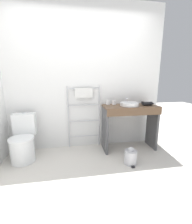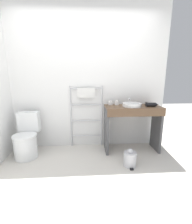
{
  "view_description": "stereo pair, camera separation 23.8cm",
  "coord_description": "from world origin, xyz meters",
  "px_view_note": "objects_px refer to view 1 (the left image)",
  "views": [
    {
      "loc": [
        -0.25,
        -1.44,
        1.33
      ],
      "look_at": [
        0.14,
        0.85,
        0.8
      ],
      "focal_mm": 24.0,
      "sensor_mm": 36.0,
      "label": 1
    },
    {
      "loc": [
        -0.01,
        -1.47,
        1.33
      ],
      "look_at": [
        0.14,
        0.85,
        0.8
      ],
      "focal_mm": 24.0,
      "sensor_mm": 36.0,
      "label": 2
    }
  ],
  "objects_px": {
    "hair_dryer": "(148,104)",
    "toilet": "(23,142)",
    "sink_basin": "(129,104)",
    "trash_bin": "(131,157)",
    "cup_near_edge": "(114,102)",
    "towel_radiator": "(84,105)",
    "cup_near_wall": "(108,102)"
  },
  "relations": [
    {
      "from": "toilet",
      "to": "hair_dryer",
      "type": "distance_m",
      "value": 2.24
    },
    {
      "from": "cup_near_edge",
      "to": "hair_dryer",
      "type": "xyz_separation_m",
      "value": [
        0.57,
        -0.2,
        -0.01
      ]
    },
    {
      "from": "toilet",
      "to": "cup_near_wall",
      "type": "xyz_separation_m",
      "value": [
        1.48,
        0.24,
        0.58
      ]
    },
    {
      "from": "cup_near_wall",
      "to": "toilet",
      "type": "bearing_deg",
      "value": -170.64
    },
    {
      "from": "toilet",
      "to": "cup_near_edge",
      "type": "distance_m",
      "value": 1.71
    },
    {
      "from": "trash_bin",
      "to": "toilet",
      "type": "bearing_deg",
      "value": 165.59
    },
    {
      "from": "sink_basin",
      "to": "hair_dryer",
      "type": "height_order",
      "value": "hair_dryer"
    },
    {
      "from": "cup_near_wall",
      "to": "hair_dryer",
      "type": "height_order",
      "value": "cup_near_wall"
    },
    {
      "from": "towel_radiator",
      "to": "cup_near_wall",
      "type": "bearing_deg",
      "value": -7.81
    },
    {
      "from": "cup_near_edge",
      "to": "hair_dryer",
      "type": "bearing_deg",
      "value": -19.0
    },
    {
      "from": "toilet",
      "to": "towel_radiator",
      "type": "relative_size",
      "value": 0.63
    },
    {
      "from": "towel_radiator",
      "to": "cup_near_wall",
      "type": "xyz_separation_m",
      "value": [
        0.45,
        -0.06,
        0.05
      ]
    },
    {
      "from": "towel_radiator",
      "to": "trash_bin",
      "type": "distance_m",
      "value": 1.22
    },
    {
      "from": "toilet",
      "to": "cup_near_edge",
      "type": "bearing_deg",
      "value": 8.0
    },
    {
      "from": "hair_dryer",
      "to": "trash_bin",
      "type": "height_order",
      "value": "hair_dryer"
    },
    {
      "from": "towel_radiator",
      "to": "trash_bin",
      "type": "xyz_separation_m",
      "value": [
        0.66,
        -0.74,
        -0.71
      ]
    },
    {
      "from": "cup_near_edge",
      "to": "trash_bin",
      "type": "xyz_separation_m",
      "value": [
        0.1,
        -0.66,
        -0.76
      ]
    },
    {
      "from": "towel_radiator",
      "to": "trash_bin",
      "type": "relative_size",
      "value": 4.18
    },
    {
      "from": "toilet",
      "to": "towel_radiator",
      "type": "distance_m",
      "value": 1.2
    },
    {
      "from": "towel_radiator",
      "to": "sink_basin",
      "type": "height_order",
      "value": "towel_radiator"
    },
    {
      "from": "sink_basin",
      "to": "towel_radiator",
      "type": "bearing_deg",
      "value": 162.53
    },
    {
      "from": "sink_basin",
      "to": "hair_dryer",
      "type": "relative_size",
      "value": 1.49
    },
    {
      "from": "toilet",
      "to": "hair_dryer",
      "type": "xyz_separation_m",
      "value": [
        2.16,
        0.03,
        0.57
      ]
    },
    {
      "from": "toilet",
      "to": "trash_bin",
      "type": "distance_m",
      "value": 1.75
    },
    {
      "from": "sink_basin",
      "to": "trash_bin",
      "type": "height_order",
      "value": "sink_basin"
    },
    {
      "from": "cup_near_edge",
      "to": "towel_radiator",
      "type": "bearing_deg",
      "value": 171.65
    },
    {
      "from": "toilet",
      "to": "sink_basin",
      "type": "height_order",
      "value": "sink_basin"
    },
    {
      "from": "toilet",
      "to": "sink_basin",
      "type": "relative_size",
      "value": 2.29
    },
    {
      "from": "hair_dryer",
      "to": "toilet",
      "type": "bearing_deg",
      "value": -179.29
    },
    {
      "from": "sink_basin",
      "to": "trash_bin",
      "type": "xyz_separation_m",
      "value": [
        -0.14,
        -0.49,
        -0.75
      ]
    },
    {
      "from": "towel_radiator",
      "to": "cup_near_edge",
      "type": "height_order",
      "value": "towel_radiator"
    },
    {
      "from": "cup_near_edge",
      "to": "sink_basin",
      "type": "bearing_deg",
      "value": -35.47
    }
  ]
}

